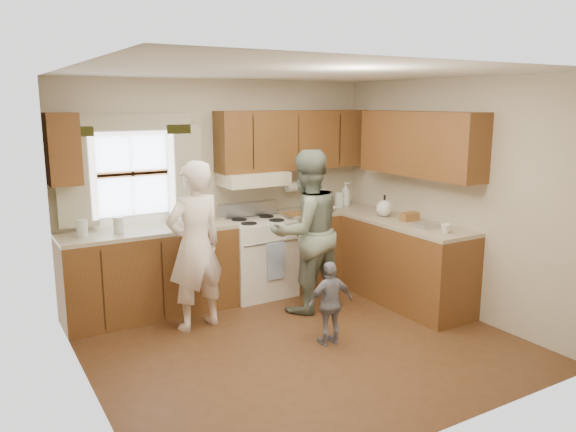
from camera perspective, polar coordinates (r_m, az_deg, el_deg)
room at (r=5.10m, az=1.32°, el=0.22°), size 3.80×3.80×3.80m
kitchen_fixtures at (r=6.40m, az=0.87°, el=-1.23°), size 3.80×2.25×2.15m
stove at (r=6.64m, az=-3.07°, el=-4.08°), size 0.76×0.67×1.07m
woman_left at (r=5.63m, az=-9.42°, el=-3.04°), size 0.68×0.51×1.70m
woman_right at (r=6.03m, az=1.88°, el=-1.60°), size 0.89×0.70×1.76m
child at (r=5.32m, az=4.34°, el=-8.83°), size 0.49×0.23×0.80m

